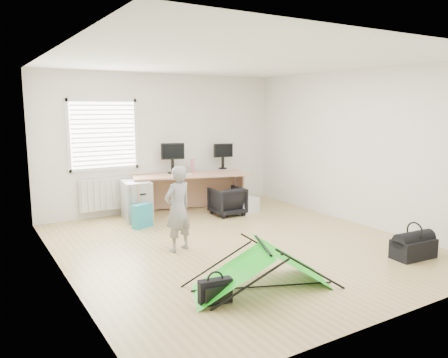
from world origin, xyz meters
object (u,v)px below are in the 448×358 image
laptop_bag (215,291)px  duffel_bag (413,249)px  thermos (193,165)px  desk (191,193)px  storage_crate (246,205)px  filing_cabinet (137,201)px  monitor_left (172,162)px  office_chair (227,201)px  kite (263,267)px  monitor_right (223,160)px  person (178,209)px

laptop_bag → duffel_bag: bearing=5.9°
thermos → desk: bearing=-122.7°
storage_crate → laptop_bag: storage_crate is taller
filing_cabinet → monitor_left: size_ratio=1.58×
office_chair → kite: (-1.46, -3.14, -0.01)m
monitor_right → office_chair: 1.18m
laptop_bag → monitor_right: bearing=67.5°
thermos → kite: (-1.17, -4.01, -0.63)m
filing_cabinet → person: (-0.10, -1.99, 0.26)m
storage_crate → laptop_bag: bearing=-128.6°
thermos → laptop_bag: (-1.84, -4.08, -0.75)m
monitor_left → desk: bearing=-30.2°
storage_crate → desk: bearing=148.1°
thermos → person: (-1.42, -2.30, -0.27)m
desk → monitor_right: 1.13m
monitor_right → thermos: 0.71m
kite → monitor_left: bearing=102.5°
desk → laptop_bag: size_ratio=6.22×
desk → office_chair: size_ratio=3.77×
filing_cabinet → thermos: bearing=20.2°
filing_cabinet → laptop_bag: bearing=-91.1°
thermos → office_chair: thermos is taller
desk → kite: size_ratio=1.35×
monitor_right → kite: monitor_right is taller
filing_cabinet → office_chair: filing_cabinet is taller
kite → thermos: bearing=96.3°
desk → monitor_right: bearing=33.9°
person → desk: bearing=-138.2°
kite → duffel_bag: size_ratio=2.71×
duffel_bag → filing_cabinet: bearing=127.3°
thermos → person: size_ratio=0.20×
office_chair → filing_cabinet: bearing=-18.0°
kite → person: bearing=121.0°
filing_cabinet → monitor_right: 2.14m
duffel_bag → desk: bearing=114.3°
person → kite: bearing=81.8°
monitor_left → storage_crate: 1.68m
storage_crate → filing_cabinet: bearing=164.3°
filing_cabinet → duffel_bag: size_ratio=1.18×
person → duffel_bag: 3.32m
desk → monitor_left: monitor_left is taller
desk → duffel_bag: bearing=-55.2°
thermos → monitor_right: bearing=-0.8°
monitor_right → duffel_bag: monitor_right is taller
filing_cabinet → person: bearing=-86.2°
desk → office_chair: bearing=-32.7°
storage_crate → duffel_bag: bearing=-81.7°
kite → monitor_right: bearing=87.4°
filing_cabinet → monitor_left: 1.10m
monitor_right → laptop_bag: bearing=-107.1°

